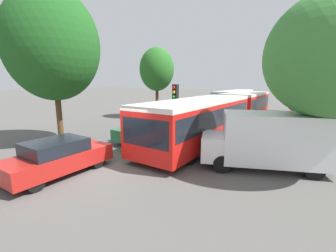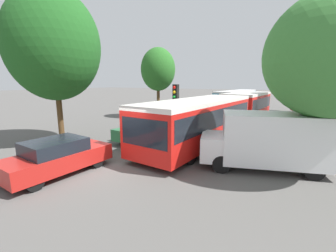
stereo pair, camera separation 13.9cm
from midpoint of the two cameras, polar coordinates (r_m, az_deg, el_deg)
ground_plane at (r=9.76m, az=-12.50°, el=-10.43°), size 200.00×200.00×0.00m
articulated_bus at (r=16.28m, az=13.68°, el=3.61°), size 3.74×17.57×2.59m
city_bus_rear at (r=32.78m, az=16.38°, el=6.91°), size 3.09×11.09×2.36m
queued_car_red at (r=9.74m, az=-26.50°, el=-7.06°), size 1.90×4.05×1.38m
queued_car_green at (r=13.83m, az=-6.09°, el=-0.69°), size 1.96×4.18×1.42m
queued_car_navy at (r=19.68m, az=5.60°, el=2.95°), size 2.04×4.35×1.48m
white_van at (r=10.03m, az=23.97°, el=-3.10°), size 5.36×3.47×2.31m
traffic_light at (r=13.39m, az=1.56°, el=6.68°), size 0.35×0.38×3.40m
no_entry_sign at (r=12.74m, az=29.07°, el=2.23°), size 0.70×0.08×2.82m
direction_sign_post at (r=14.31m, az=32.83°, el=5.42°), size 0.21×1.40×3.60m
tree_left_near at (r=14.42m, az=-27.50°, el=17.73°), size 4.98×4.98×8.50m
tree_left_mid at (r=22.50m, az=-3.05°, el=14.13°), size 3.34×3.34×6.80m
tree_right_near at (r=10.08m, az=35.48°, el=13.61°), size 4.60×4.60×6.67m
tree_right_mid at (r=21.83m, az=34.58°, el=14.07°), size 4.81×4.81×7.98m
tree_right_far at (r=30.31m, az=32.28°, el=12.20°), size 3.95×3.95×7.38m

